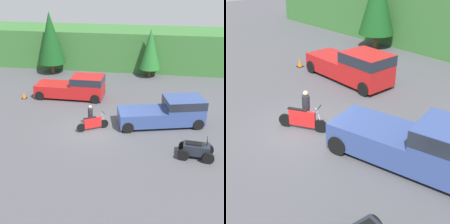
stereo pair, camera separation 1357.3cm
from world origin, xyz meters
The scene contains 6 objects.
ground_plane centered at (0.00, 0.00, 0.00)m, with size 80.00×80.00×0.00m, color #4C4C51.
pickup_truck_red centered at (-2.57, 5.41, 1.03)m, with size 5.75×2.15×1.98m.
pickup_truck_second centered at (5.10, 1.56, 1.03)m, with size 6.18×3.49×1.98m.
dirt_bike centered at (0.02, -0.07, 0.48)m, with size 1.98×1.29×1.17m.
rider_person centered at (-0.21, 0.31, 0.89)m, with size 0.40×0.40×1.63m.
traffic_cone centered at (-6.98, 4.57, 0.25)m, with size 0.42×0.42×0.55m.
Camera 2 is at (9.95, -6.55, 6.90)m, focal length 50.00 mm.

